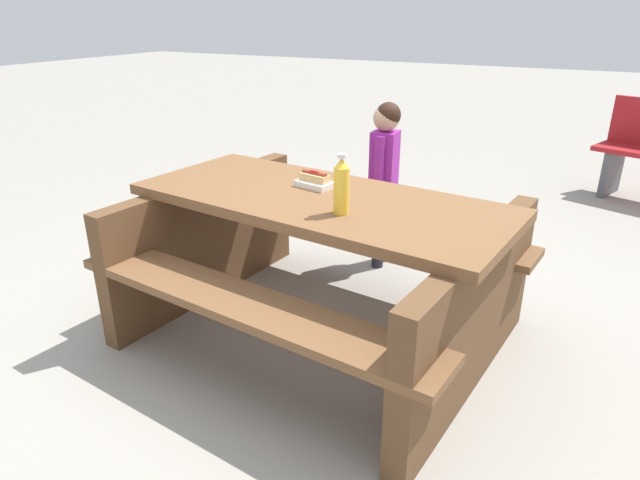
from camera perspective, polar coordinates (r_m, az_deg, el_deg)
ground_plane at (r=2.93m, az=0.00°, el=-9.51°), size 30.00×30.00×0.00m
picnic_table at (r=2.72m, az=0.00°, el=-1.56°), size 1.94×1.59×0.75m
soda_bottle at (r=2.35m, az=2.22°, el=5.56°), size 0.07×0.07×0.26m
hotdog_tray at (r=2.73m, az=-0.56°, el=6.11°), size 0.20×0.14×0.08m
child_in_coat at (r=3.47m, az=6.66°, el=7.75°), size 0.17×0.26×1.05m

